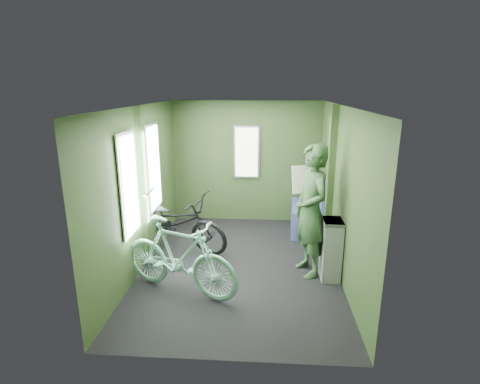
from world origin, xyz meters
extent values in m
plane|color=black|center=(0.00, 0.00, 0.00)|extent=(4.00, 4.00, 0.00)
cube|color=silver|center=(0.00, 0.00, 2.30)|extent=(2.80, 4.00, 0.02)
cube|color=#2E431F|center=(0.00, 2.00, 1.15)|extent=(2.80, 0.02, 2.30)
cube|color=#2E431F|center=(0.00, -2.00, 1.15)|extent=(2.80, 0.02, 2.30)
cube|color=#2E431F|center=(-1.40, 0.00, 1.15)|extent=(0.02, 4.00, 2.30)
cube|color=#2E431F|center=(1.40, 0.00, 1.15)|extent=(0.02, 4.00, 2.30)
cube|color=#2E431F|center=(-1.36, 0.00, 1.15)|extent=(0.08, 0.12, 2.30)
cube|color=silver|center=(-1.35, -0.55, 1.35)|extent=(0.02, 0.56, 1.34)
cube|color=silver|center=(-1.35, 0.55, 1.35)|extent=(0.02, 0.56, 1.34)
cube|color=white|center=(-1.34, -0.55, 1.88)|extent=(0.00, 0.12, 0.12)
cube|color=white|center=(-1.34, 0.55, 1.88)|extent=(0.00, 0.12, 0.12)
cylinder|color=silver|center=(-1.29, 0.00, 1.10)|extent=(0.03, 0.40, 0.03)
cube|color=#2E431F|center=(1.35, 0.60, 1.15)|extent=(0.10, 0.10, 2.30)
cube|color=white|center=(1.38, 0.90, 1.85)|extent=(0.02, 0.40, 0.50)
cube|color=silver|center=(0.00, 1.96, 1.35)|extent=(0.50, 0.02, 1.00)
imported|color=black|center=(-1.06, 0.50, 0.00)|extent=(2.01, 1.45, 1.07)
imported|color=#94E4C9|center=(-0.71, -0.79, 0.00)|extent=(1.73, 1.11, 1.02)
imported|color=#2E4E2A|center=(0.98, -0.15, 0.92)|extent=(0.63, 0.78, 1.84)
cube|color=silver|center=(0.89, 0.14, 1.29)|extent=(0.34, 0.20, 0.39)
cube|color=gray|center=(1.26, -0.29, 0.42)|extent=(0.25, 0.35, 0.85)
cube|color=navy|center=(1.12, 1.45, 0.25)|extent=(0.60, 1.01, 0.49)
cube|color=navy|center=(1.36, 1.45, 0.76)|extent=(0.12, 0.98, 0.55)
camera|label=1|loc=(0.34, -5.01, 2.55)|focal=28.00mm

